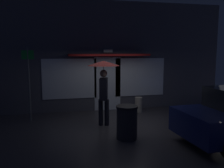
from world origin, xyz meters
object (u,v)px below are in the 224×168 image
object	(u,v)px
person_with_umbrella	(104,77)
street_sign_post	(29,80)
sidewalk_bollard	(138,105)
trash_bin	(127,122)

from	to	relation	value
person_with_umbrella	street_sign_post	world-z (taller)	street_sign_post
sidewalk_bollard	trash_bin	world-z (taller)	trash_bin
street_sign_post	trash_bin	distance (m)	3.81
sidewalk_bollard	trash_bin	bearing A→B (deg)	-115.27
person_with_umbrella	street_sign_post	distance (m)	2.63
person_with_umbrella	sidewalk_bollard	size ratio (longest dim) A/B	3.52
person_with_umbrella	sidewalk_bollard	distance (m)	2.57
person_with_umbrella	sidewalk_bollard	world-z (taller)	person_with_umbrella
sidewalk_bollard	street_sign_post	bearing A→B (deg)	-174.55
person_with_umbrella	trash_bin	world-z (taller)	person_with_umbrella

